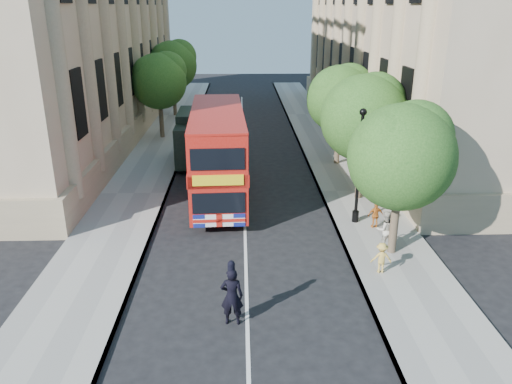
{
  "coord_description": "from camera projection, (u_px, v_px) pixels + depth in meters",
  "views": [
    {
      "loc": [
        -0.14,
        -14.57,
        9.27
      ],
      "look_at": [
        0.44,
        4.11,
        2.3
      ],
      "focal_mm": 35.0,
      "sensor_mm": 36.0,
      "label": 1
    }
  ],
  "objects": [
    {
      "name": "ground",
      "position": [
        247.0,
        298.0,
        16.89
      ],
      "size": [
        120.0,
        120.0,
        0.0
      ],
      "primitive_type": "plane",
      "color": "black",
      "rests_on": "ground"
    },
    {
      "name": "pavement_right",
      "position": [
        353.0,
        192.0,
        26.4
      ],
      "size": [
        3.5,
        80.0,
        0.12
      ],
      "primitive_type": "cube",
      "color": "gray",
      "rests_on": "ground"
    },
    {
      "name": "pavement_left",
      "position": [
        134.0,
        194.0,
        26.06
      ],
      "size": [
        3.5,
        80.0,
        0.12
      ],
      "primitive_type": "cube",
      "color": "gray",
      "rests_on": "ground"
    },
    {
      "name": "building_right",
      "position": [
        429.0,
        10.0,
        36.62
      ],
      "size": [
        12.0,
        38.0,
        18.0
      ],
      "primitive_type": "cube",
      "color": "tan",
      "rests_on": "ground"
    },
    {
      "name": "building_left",
      "position": [
        50.0,
        10.0,
        35.82
      ],
      "size": [
        12.0,
        38.0,
        18.0
      ],
      "primitive_type": "cube",
      "color": "tan",
      "rests_on": "ground"
    },
    {
      "name": "tree_right_near",
      "position": [
        403.0,
        151.0,
        18.42
      ],
      "size": [
        4.0,
        4.0,
        6.08
      ],
      "color": "#473828",
      "rests_on": "ground"
    },
    {
      "name": "tree_right_mid",
      "position": [
        365.0,
        113.0,
        23.97
      ],
      "size": [
        4.2,
        4.2,
        6.37
      ],
      "color": "#473828",
      "rests_on": "ground"
    },
    {
      "name": "tree_right_far",
      "position": [
        341.0,
        95.0,
        29.63
      ],
      "size": [
        4.0,
        4.0,
        6.15
      ],
      "color": "#473828",
      "rests_on": "ground"
    },
    {
      "name": "tree_left_far",
      "position": [
        159.0,
        78.0,
        35.8
      ],
      "size": [
        4.0,
        4.0,
        6.3
      ],
      "color": "#473828",
      "rests_on": "ground"
    },
    {
      "name": "tree_left_back",
      "position": [
        173.0,
        63.0,
        43.2
      ],
      "size": [
        4.2,
        4.2,
        6.65
      ],
      "color": "#473828",
      "rests_on": "ground"
    },
    {
      "name": "lamp_post",
      "position": [
        359.0,
        171.0,
        21.78
      ],
      "size": [
        0.32,
        0.32,
        5.16
      ],
      "color": "black",
      "rests_on": "pavement_right"
    },
    {
      "name": "double_decker_bus",
      "position": [
        218.0,
        151.0,
        25.0
      ],
      "size": [
        2.95,
        9.68,
        4.42
      ],
      "rotation": [
        0.0,
        0.0,
        0.04
      ],
      "color": "#A8140B",
      "rests_on": "ground"
    },
    {
      "name": "box_van",
      "position": [
        196.0,
        139.0,
        30.95
      ],
      "size": [
        2.35,
        5.55,
        3.15
      ],
      "rotation": [
        0.0,
        0.0,
        0.02
      ],
      "color": "black",
      "rests_on": "ground"
    },
    {
      "name": "police_constable",
      "position": [
        232.0,
        296.0,
        15.23
      ],
      "size": [
        0.72,
        0.49,
        1.92
      ],
      "primitive_type": "imported",
      "rotation": [
        0.0,
        0.0,
        3.1
      ],
      "color": "black",
      "rests_on": "ground"
    },
    {
      "name": "woman_pedestrian",
      "position": [
        385.0,
        229.0,
        19.91
      ],
      "size": [
        0.83,
        0.68,
        1.57
      ],
      "primitive_type": "imported",
      "rotation": [
        0.0,
        0.0,
        3.26
      ],
      "color": "beige",
      "rests_on": "pavement_right"
    },
    {
      "name": "child_a",
      "position": [
        376.0,
        215.0,
        21.79
      ],
      "size": [
        0.71,
        0.34,
        1.17
      ],
      "primitive_type": "imported",
      "rotation": [
        0.0,
        0.0,
        3.22
      ],
      "color": "orange",
      "rests_on": "pavement_right"
    },
    {
      "name": "child_b",
      "position": [
        381.0,
        258.0,
        18.1
      ],
      "size": [
        0.77,
        0.46,
        1.17
      ],
      "primitive_type": "imported",
      "rotation": [
        0.0,
        0.0,
        3.1
      ],
      "color": "gold",
      "rests_on": "pavement_right"
    }
  ]
}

